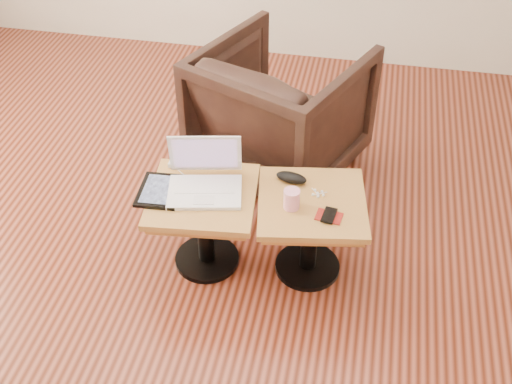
% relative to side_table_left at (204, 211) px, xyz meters
% --- Properties ---
extents(room_shell, '(4.52, 4.52, 2.71)m').
position_rel_side_table_left_xyz_m(room_shell, '(-0.12, -0.01, 1.02)').
color(room_shell, '#491A0D').
rests_on(room_shell, ground).
extents(side_table_left, '(0.54, 0.54, 0.45)m').
position_rel_side_table_left_xyz_m(side_table_left, '(0.00, 0.00, 0.00)').
color(side_table_left, black).
rests_on(side_table_left, ground).
extents(side_table_right, '(0.56, 0.56, 0.45)m').
position_rel_side_table_left_xyz_m(side_table_right, '(0.50, 0.05, 0.00)').
color(side_table_right, black).
rests_on(side_table_right, ground).
extents(laptop, '(0.39, 0.34, 0.24)m').
position_rel_side_table_left_xyz_m(laptop, '(0.00, 0.05, 0.16)').
color(laptop, white).
rests_on(laptop, side_table_left).
extents(tablet, '(0.21, 0.26, 0.02)m').
position_rel_side_table_left_xyz_m(tablet, '(-0.19, -0.03, 0.12)').
color(tablet, black).
rests_on(tablet, side_table_left).
extents(charging_adapter, '(0.04, 0.04, 0.02)m').
position_rel_side_table_left_xyz_m(charging_adapter, '(-0.19, 0.17, 0.12)').
color(charging_adapter, white).
rests_on(charging_adapter, side_table_left).
extents(glasses_case, '(0.16, 0.09, 0.05)m').
position_rel_side_table_left_xyz_m(glasses_case, '(0.39, 0.17, 0.13)').
color(glasses_case, black).
rests_on(glasses_case, side_table_right).
extents(striped_cup, '(0.08, 0.08, 0.10)m').
position_rel_side_table_left_xyz_m(striped_cup, '(0.42, -0.01, 0.16)').
color(striped_cup, '#EA448B').
rests_on(striped_cup, side_table_right).
extents(earbuds_tangle, '(0.07, 0.06, 0.01)m').
position_rel_side_table_left_xyz_m(earbuds_tangle, '(0.52, 0.10, 0.12)').
color(earbuds_tangle, white).
rests_on(earbuds_tangle, side_table_right).
extents(phone_on_sleeve, '(0.13, 0.11, 0.01)m').
position_rel_side_table_left_xyz_m(phone_on_sleeve, '(0.59, -0.05, 0.12)').
color(phone_on_sleeve, maroon).
rests_on(phone_on_sleeve, side_table_right).
extents(armchair, '(1.08, 1.09, 0.76)m').
position_rel_side_table_left_xyz_m(armchair, '(0.22, 0.86, 0.05)').
color(armchair, black).
rests_on(armchair, ground).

